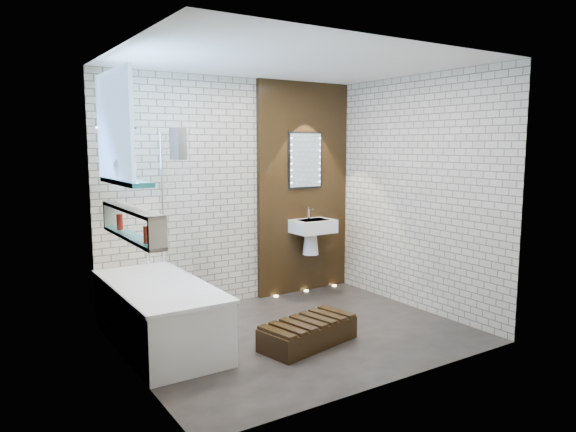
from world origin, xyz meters
TOP-DOWN VIEW (x-y plane):
  - ground at (0.00, 0.00)m, footprint 3.20×3.20m
  - room_shell at (0.00, 0.00)m, footprint 3.24×3.20m
  - walnut_panel at (0.95, 1.27)m, footprint 1.30×0.06m
  - clerestory_window at (-1.57, 0.35)m, footprint 0.18×1.00m
  - display_niche at (-1.53, 0.15)m, footprint 0.14×1.30m
  - bathtub at (-1.22, 0.45)m, footprint 0.79×1.74m
  - bath_screen at (-0.87, 0.89)m, footprint 0.01×0.78m
  - towel at (-0.87, 0.78)m, footprint 0.09×0.23m
  - shower_head at (-1.30, 0.95)m, footprint 0.18×0.18m
  - washbasin at (0.95, 1.07)m, footprint 0.50×0.36m
  - led_mirror at (0.95, 1.23)m, footprint 0.50×0.02m
  - walnut_step at (-0.07, -0.30)m, footprint 1.00×0.60m
  - niche_bottles at (-1.53, 0.15)m, footprint 0.06×0.81m
  - sill_vases at (-1.50, 0.39)m, footprint 0.20×0.20m
  - floor_uplights at (0.95, 1.20)m, footprint 0.96×0.06m

SIDE VIEW (x-z plane):
  - ground at x=0.00m, z-range 0.00..0.00m
  - floor_uplights at x=0.95m, z-range 0.00..0.01m
  - walnut_step at x=-0.07m, z-range 0.00..0.21m
  - bathtub at x=-1.22m, z-range -0.06..0.64m
  - washbasin at x=0.95m, z-range 0.50..1.08m
  - niche_bottles at x=-1.53m, z-range 1.10..1.24m
  - display_niche at x=-1.53m, z-range 1.07..1.33m
  - bath_screen at x=-0.87m, z-range 0.58..1.98m
  - walnut_panel at x=0.95m, z-range 0.00..2.60m
  - room_shell at x=0.00m, z-range 0.00..2.60m
  - led_mirror at x=0.95m, z-range 1.30..2.00m
  - sill_vases at x=-1.50m, z-range 1.55..1.75m
  - towel at x=-0.87m, z-range 1.70..2.00m
  - clerestory_window at x=-1.57m, z-range 1.43..2.37m
  - shower_head at x=-1.30m, z-range 1.99..2.01m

